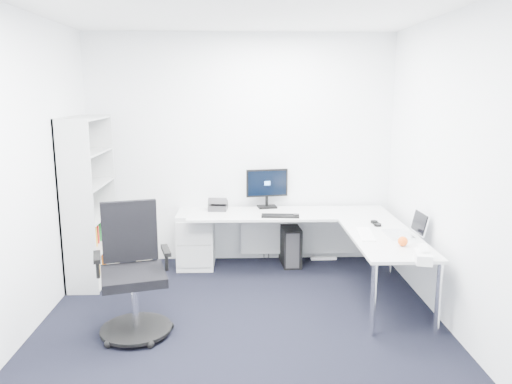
{
  "coord_description": "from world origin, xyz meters",
  "views": [
    {
      "loc": [
        -0.0,
        -3.81,
        2.04
      ],
      "look_at": [
        0.15,
        1.05,
        1.05
      ],
      "focal_mm": 35.0,
      "sensor_mm": 36.0,
      "label": 1
    }
  ],
  "objects_px": {
    "l_desk": "(291,249)",
    "task_chair": "(133,272)",
    "monitor": "(267,188)",
    "bookshelf": "(89,200)",
    "laptop": "(399,223)"
  },
  "relations": [
    {
      "from": "l_desk",
      "to": "task_chair",
      "type": "height_order",
      "value": "task_chair"
    },
    {
      "from": "task_chair",
      "to": "monitor",
      "type": "relative_size",
      "value": 2.24
    },
    {
      "from": "task_chair",
      "to": "monitor",
      "type": "distance_m",
      "value": 2.22
    },
    {
      "from": "bookshelf",
      "to": "monitor",
      "type": "bearing_deg",
      "value": 15.15
    },
    {
      "from": "bookshelf",
      "to": "monitor",
      "type": "height_order",
      "value": "bookshelf"
    },
    {
      "from": "l_desk",
      "to": "bookshelf",
      "type": "height_order",
      "value": "bookshelf"
    },
    {
      "from": "laptop",
      "to": "task_chair",
      "type": "bearing_deg",
      "value": -167.13
    },
    {
      "from": "monitor",
      "to": "task_chair",
      "type": "bearing_deg",
      "value": -132.92
    },
    {
      "from": "laptop",
      "to": "bookshelf",
      "type": "bearing_deg",
      "value": 166.23
    },
    {
      "from": "monitor",
      "to": "laptop",
      "type": "relative_size",
      "value": 1.45
    },
    {
      "from": "l_desk",
      "to": "laptop",
      "type": "height_order",
      "value": "laptop"
    },
    {
      "from": "task_chair",
      "to": "monitor",
      "type": "height_order",
      "value": "monitor"
    },
    {
      "from": "task_chair",
      "to": "bookshelf",
      "type": "bearing_deg",
      "value": 103.36
    },
    {
      "from": "task_chair",
      "to": "l_desk",
      "type": "bearing_deg",
      "value": 24.98
    },
    {
      "from": "bookshelf",
      "to": "laptop",
      "type": "relative_size",
      "value": 5.19
    }
  ]
}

